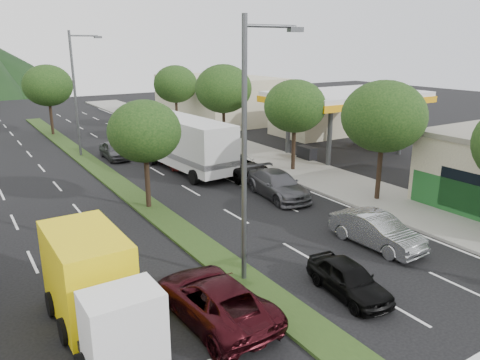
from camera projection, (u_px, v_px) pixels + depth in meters
sidewalk_right at (260, 156)px, 38.68m from camera, size 5.00×90.00×0.15m
median at (98, 169)px, 34.71m from camera, size 1.60×56.00×0.12m
gas_canopy at (346, 99)px, 38.30m from camera, size 12.20×8.20×5.25m
bldg_right_far at (219, 98)px, 56.97m from camera, size 10.00×16.00×5.20m
tree_r_b at (384, 116)px, 26.49m from camera, size 4.80×4.80×6.94m
tree_r_c at (295, 106)px, 33.06m from camera, size 4.40×4.40×6.48m
tree_r_d at (223, 89)px, 41.05m from camera, size 5.00×5.00×7.17m
tree_r_e at (176, 84)px, 49.24m from camera, size 4.60×4.60×6.71m
tree_med_near at (145, 131)px, 25.37m from camera, size 4.00×4.00×6.02m
tree_med_far at (48, 86)px, 46.30m from camera, size 4.80×4.80×6.94m
streetlight_near at (249, 141)px, 17.04m from camera, size 2.60×0.25×10.00m
streetlight_mid at (77, 88)px, 37.32m from camera, size 2.60×0.25×10.00m
sedan_silver at (377, 231)px, 21.46m from camera, size 1.81×4.68×1.52m
suv_maroon at (214, 299)px, 15.76m from camera, size 2.68×5.44×1.48m
car_queue_a at (349, 279)px, 17.28m from camera, size 1.97×3.96×1.30m
car_queue_b at (278, 185)px, 28.39m from camera, size 2.78×5.54×1.54m
car_queue_c at (175, 158)px, 35.38m from camera, size 1.57×4.12×1.34m
car_queue_d at (239, 167)px, 32.62m from camera, size 2.70×5.49×1.50m
car_queue_e at (114, 150)px, 37.86m from camera, size 1.73×4.13×1.40m
car_queue_f at (128, 124)px, 50.86m from camera, size 2.08×4.25×1.19m
box_truck at (94, 288)px, 15.04m from camera, size 2.51×6.29×3.09m
motorhome at (185, 143)px, 34.18m from camera, size 3.68×10.13×3.83m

